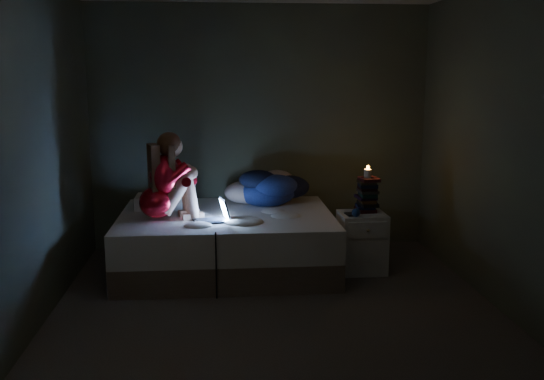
{
  "coord_description": "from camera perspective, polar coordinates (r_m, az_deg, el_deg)",
  "views": [
    {
      "loc": [
        -0.43,
        -4.53,
        1.87
      ],
      "look_at": [
        0.05,
        1.0,
        0.8
      ],
      "focal_mm": 39.59,
      "sensor_mm": 36.0,
      "label": 1
    }
  ],
  "objects": [
    {
      "name": "woman",
      "position": [
        5.51,
        -10.94,
        1.24
      ],
      "size": [
        0.58,
        0.46,
        0.81
      ],
      "primitive_type": null,
      "rotation": [
        0.0,
        0.0,
        0.3
      ],
      "color": "#A7000F",
      "rests_on": "bed"
    },
    {
      "name": "wall_back",
      "position": [
        6.48,
        -1.14,
        5.87
      ],
      "size": [
        3.6,
        0.02,
        2.6
      ],
      "primitive_type": "cube",
      "color": "#40423D",
      "rests_on": "ground"
    },
    {
      "name": "phone",
      "position": [
        5.68,
        7.41,
        -2.29
      ],
      "size": [
        0.08,
        0.15,
        0.01
      ],
      "primitive_type": "cube",
      "rotation": [
        0.0,
        0.0,
        0.1
      ],
      "color": "black",
      "rests_on": "nightstand"
    },
    {
      "name": "floor",
      "position": [
        4.92,
        0.44,
        -11.55
      ],
      "size": [
        3.6,
        3.8,
        0.02
      ],
      "primitive_type": "cube",
      "color": "#3A3532",
      "rests_on": "ground"
    },
    {
      "name": "book_stack",
      "position": [
        5.82,
        9.03,
        -0.4
      ],
      "size": [
        0.19,
        0.25,
        0.34
      ],
      "primitive_type": null,
      "color": "black",
      "rests_on": "nightstand"
    },
    {
      "name": "wall_front",
      "position": [
        2.71,
        4.27,
        -1.26
      ],
      "size": [
        3.6,
        0.02,
        2.6
      ],
      "primitive_type": "cube",
      "color": "#40423D",
      "rests_on": "ground"
    },
    {
      "name": "clothes_pile",
      "position": [
        6.15,
        -0.54,
        0.39
      ],
      "size": [
        0.72,
        0.62,
        0.38
      ],
      "primitive_type": null,
      "rotation": [
        0.0,
        0.0,
        0.21
      ],
      "color": "navy",
      "rests_on": "bed"
    },
    {
      "name": "wall_left",
      "position": [
        4.77,
        -21.79,
        3.27
      ],
      "size": [
        0.02,
        3.8,
        2.6
      ],
      "primitive_type": "cube",
      "color": "#40423D",
      "rests_on": "ground"
    },
    {
      "name": "nightstand",
      "position": [
        5.83,
        8.53,
        -4.95
      ],
      "size": [
        0.44,
        0.39,
        0.57
      ],
      "primitive_type": "cube",
      "rotation": [
        0.0,
        0.0,
        0.02
      ],
      "color": "silver",
      "rests_on": "ground"
    },
    {
      "name": "pillow",
      "position": [
        6.1,
        -10.68,
        -1.09
      ],
      "size": [
        0.45,
        0.32,
        0.13
      ],
      "primitive_type": "cube",
      "color": "silver",
      "rests_on": "bed"
    },
    {
      "name": "laptop",
      "position": [
        5.45,
        -5.86,
        -1.91
      ],
      "size": [
        0.35,
        0.29,
        0.22
      ],
      "primitive_type": null,
      "rotation": [
        0.0,
        0.0,
        0.24
      ],
      "color": "black",
      "rests_on": "bed"
    },
    {
      "name": "bed",
      "position": [
        5.85,
        -4.33,
        -4.91
      ],
      "size": [
        2.02,
        1.52,
        0.56
      ],
      "primitive_type": null,
      "color": "silver",
      "rests_on": "ground"
    },
    {
      "name": "wall_right",
      "position": [
        5.08,
        21.27,
        3.73
      ],
      "size": [
        0.02,
        3.8,
        2.6
      ],
      "primitive_type": "cube",
      "color": "#40423D",
      "rests_on": "ground"
    },
    {
      "name": "blue_orb",
      "position": [
        5.61,
        7.97,
        -2.13
      ],
      "size": [
        0.08,
        0.08,
        0.08
      ],
      "primitive_type": "sphere",
      "color": "navy",
      "rests_on": "nightstand"
    },
    {
      "name": "candle",
      "position": [
        5.78,
        9.09,
        1.62
      ],
      "size": [
        0.07,
        0.07,
        0.08
      ],
      "primitive_type": "cylinder",
      "color": "beige",
      "rests_on": "book_stack"
    }
  ]
}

